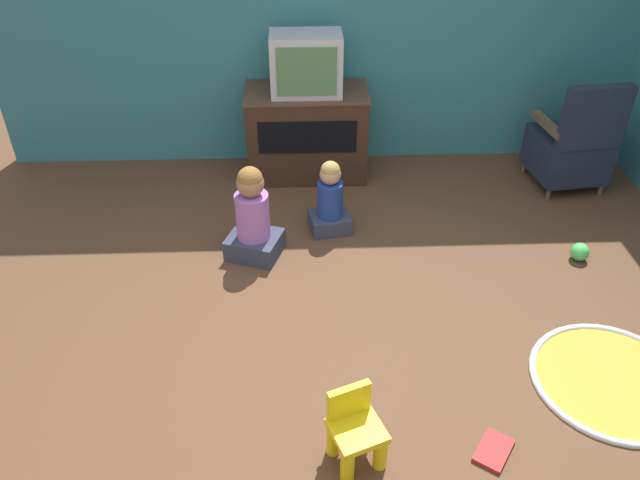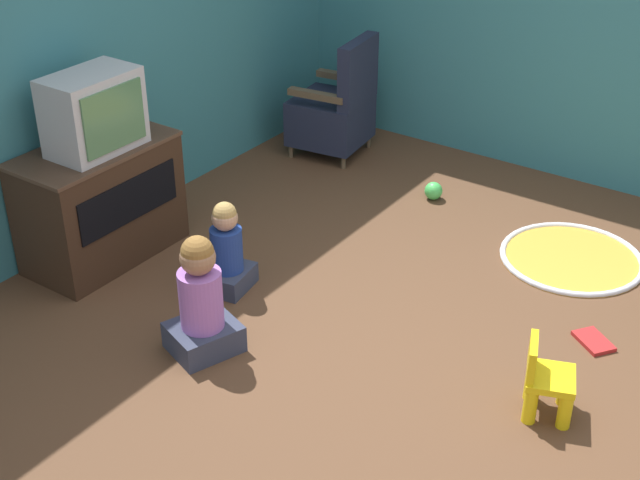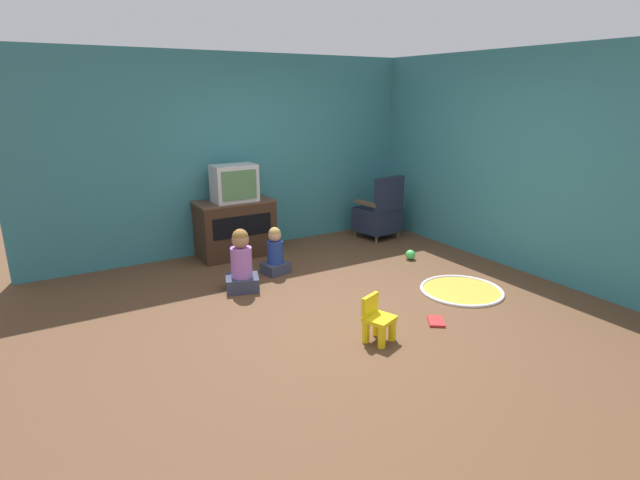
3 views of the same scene
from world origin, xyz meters
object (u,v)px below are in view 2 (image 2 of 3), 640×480
object	(u,v)px
television	(94,112)
toy_ball	(433,191)
tv_cabinet	(100,201)
child_watching_center	(201,303)
child_watching_left	(227,252)
book	(594,341)
black_armchair	(336,110)
yellow_kid_chair	(546,383)

from	to	relation	value
television	toy_ball	world-z (taller)	television
tv_cabinet	child_watching_center	size ratio (longest dim) A/B	1.43
child_watching_left	book	size ratio (longest dim) A/B	2.15
television	child_watching_center	bearing A→B (deg)	-109.50
tv_cabinet	toy_ball	distance (m)	2.32
child_watching_center	book	bearing A→B (deg)	-34.23
toy_ball	book	bearing A→B (deg)	-123.27
television	child_watching_left	size ratio (longest dim) A/B	0.97
television	toy_ball	distance (m)	2.45
television	black_armchair	bearing A→B (deg)	-6.94
yellow_kid_chair	book	xyz separation A→B (m)	(0.69, -0.01, -0.16)
tv_cabinet	book	world-z (taller)	tv_cabinet
tv_cabinet	toy_ball	size ratio (longest dim) A/B	7.77
tv_cabinet	yellow_kid_chair	bearing A→B (deg)	-86.68
yellow_kid_chair	child_watching_center	size ratio (longest dim) A/B	0.58
tv_cabinet	toy_ball	world-z (taller)	tv_cabinet
black_armchair	book	bearing A→B (deg)	56.26
black_armchair	yellow_kid_chair	bearing A→B (deg)	45.13
black_armchair	yellow_kid_chair	xyz separation A→B (m)	(-1.97, -2.56, -0.19)
child_watching_left	toy_ball	world-z (taller)	child_watching_left
black_armchair	child_watching_left	size ratio (longest dim) A/B	1.65
yellow_kid_chair	child_watching_left	bearing A→B (deg)	69.39
book	black_armchair	bearing A→B (deg)	9.27
child_watching_center	black_armchair	bearing A→B (deg)	38.26
child_watching_left	television	bearing A→B (deg)	90.06
tv_cabinet	toy_ball	xyz separation A→B (m)	(1.88, -1.33, -0.32)
child_watching_center	toy_ball	world-z (taller)	child_watching_center
child_watching_left	toy_ball	distance (m)	1.79
tv_cabinet	television	bearing A→B (deg)	-90.00
child_watching_center	toy_ball	size ratio (longest dim) A/B	5.42
black_armchair	yellow_kid_chair	size ratio (longest dim) A/B	2.32
television	child_watching_left	world-z (taller)	television
tv_cabinet	black_armchair	world-z (taller)	black_armchair
toy_ball	tv_cabinet	bearing A→B (deg)	144.65
yellow_kid_chair	child_watching_center	bearing A→B (deg)	87.27
tv_cabinet	television	world-z (taller)	television
yellow_kid_chair	child_watching_center	xyz separation A→B (m)	(-0.56, 1.70, 0.12)
black_armchair	toy_ball	xyz separation A→B (m)	(-0.26, -1.02, -0.30)
black_armchair	child_watching_left	distance (m)	2.07
book	television	bearing A→B (deg)	52.55
television	book	world-z (taller)	television
yellow_kid_chair	child_watching_left	world-z (taller)	child_watching_left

